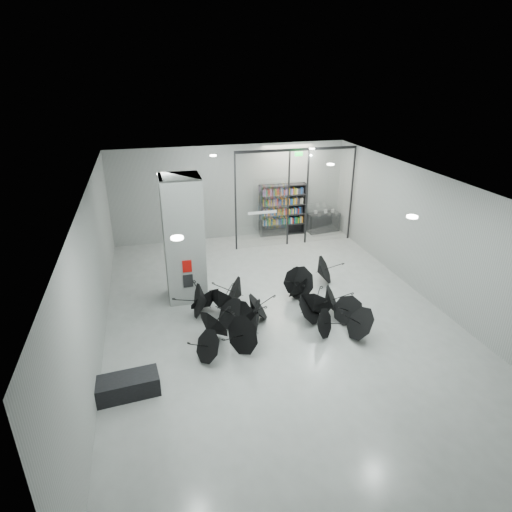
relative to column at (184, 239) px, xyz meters
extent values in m
plane|color=gray|center=(2.50, -2.00, -2.00)|extent=(14.00, 14.00, 0.00)
cube|color=gray|center=(2.50, -2.00, 2.00)|extent=(10.00, 14.00, 0.02)
cube|color=slate|center=(2.50, 5.00, 0.00)|extent=(10.00, 0.02, 4.00)
cube|color=slate|center=(2.50, -9.00, 0.00)|extent=(10.00, 0.02, 4.00)
cube|color=slate|center=(-2.50, -2.00, 0.00)|extent=(0.02, 14.00, 4.00)
cube|color=slate|center=(7.50, -2.00, 0.00)|extent=(0.02, 14.00, 4.00)
cube|color=slate|center=(0.00, 0.00, 0.00)|extent=(1.20, 1.20, 4.00)
cube|color=#A50A07|center=(0.00, -0.62, -0.65)|extent=(0.28, 0.04, 0.38)
cube|color=black|center=(0.00, -0.62, -1.15)|extent=(0.30, 0.03, 0.42)
cube|color=#0CE533|center=(4.90, 3.30, 1.82)|extent=(0.30, 0.06, 0.15)
cube|color=silver|center=(3.50, 3.50, 0.00)|extent=(2.20, 0.02, 3.95)
cube|color=silver|center=(6.40, 3.50, 0.00)|extent=(2.00, 0.02, 3.95)
cube|color=black|center=(2.40, 3.50, 0.00)|extent=(0.06, 0.06, 4.00)
cube|color=black|center=(4.60, 3.50, 0.00)|extent=(0.06, 0.06, 4.00)
cube|color=black|center=(5.40, 3.50, 0.00)|extent=(0.06, 0.06, 4.00)
cube|color=black|center=(7.40, 3.50, 0.00)|extent=(0.06, 0.06, 4.00)
cube|color=black|center=(4.90, 3.50, 1.95)|extent=(5.00, 0.08, 0.10)
cube|color=black|center=(-1.86, -4.37, -1.76)|extent=(1.52, 0.76, 0.47)
cube|color=black|center=(6.67, 4.60, -1.57)|extent=(1.51, 0.75, 0.87)
camera|label=1|loc=(-0.97, -12.75, 4.92)|focal=30.49mm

